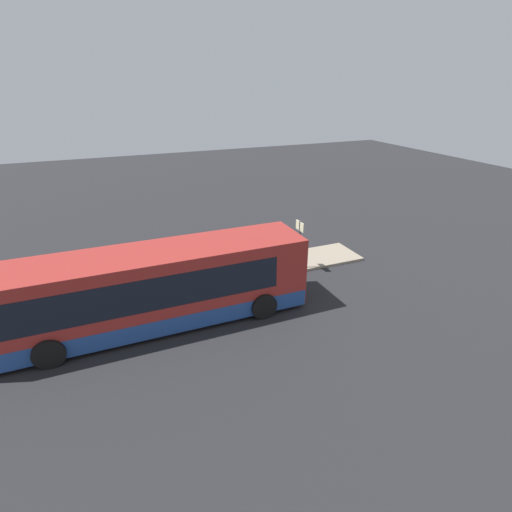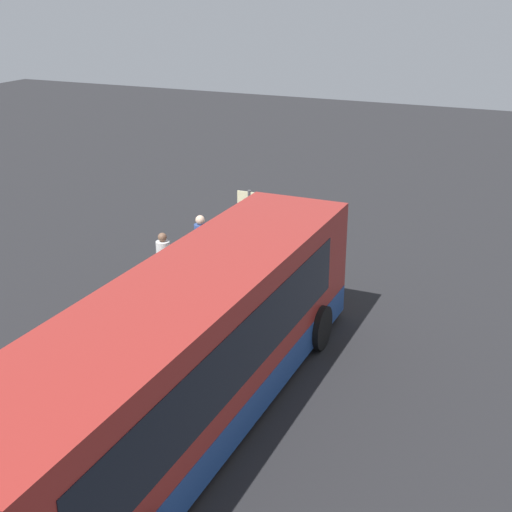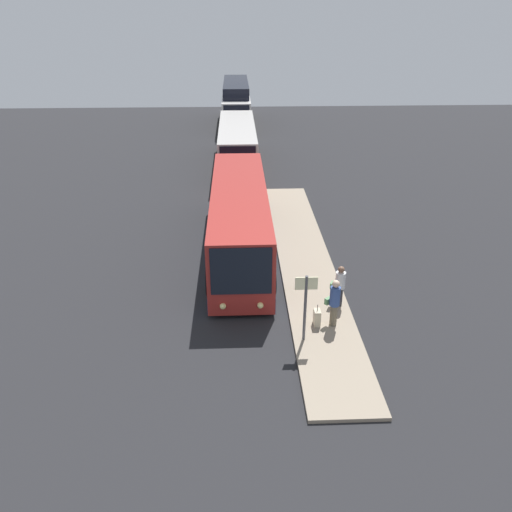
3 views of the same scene
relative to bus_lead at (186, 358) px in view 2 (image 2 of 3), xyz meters
The scene contains 7 objects.
ground 2.18m from the bus_lead, ahead, with size 80.00×80.00×0.00m, color #232326.
platform 3.68m from the bus_lead, 63.32° to the left, with size 20.00×2.41×0.13m.
bus_lead is the anchor object (origin of this frame).
passenger_boarding 7.58m from the bus_lead, 26.11° to the left, with size 0.63×0.60×1.86m.
passenger_waiting 6.66m from the bus_lead, 34.82° to the left, with size 0.54×0.64×1.69m.
suitcase 7.40m from the bus_lead, 22.04° to the left, with size 0.39×0.23×0.85m.
sign_post 7.95m from the bus_lead, 15.73° to the left, with size 0.10×0.76×2.54m.
Camera 2 is at (-11.93, -6.34, 8.31)m, focal length 50.00 mm.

